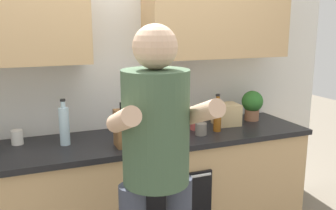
% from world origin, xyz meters
% --- Properties ---
extents(back_wall_unit, '(4.00, 0.38, 2.50)m').
position_xyz_m(back_wall_unit, '(-0.01, 0.27, 1.50)').
color(back_wall_unit, silver).
rests_on(back_wall_unit, ground).
extents(counter, '(2.84, 0.67, 0.90)m').
position_xyz_m(counter, '(0.00, -0.00, 0.45)').
color(counter, tan).
rests_on(counter, ground).
extents(person_standing, '(0.49, 0.45, 1.72)m').
position_xyz_m(person_standing, '(-0.08, -0.83, 1.02)').
color(person_standing, '#383D4C').
rests_on(person_standing, ground).
extents(bottle_wine, '(0.06, 0.06, 0.22)m').
position_xyz_m(bottle_wine, '(-0.00, -0.02, 0.99)').
color(bottle_wine, '#471419').
rests_on(bottle_wine, counter).
extents(bottle_syrup, '(0.06, 0.06, 0.29)m').
position_xyz_m(bottle_syrup, '(0.70, -0.07, 1.03)').
color(bottle_syrup, '#8C4C14').
rests_on(bottle_syrup, counter).
extents(bottle_vinegar, '(0.06, 0.06, 0.33)m').
position_xyz_m(bottle_vinegar, '(0.22, 0.01, 1.04)').
color(bottle_vinegar, brown).
rests_on(bottle_vinegar, counter).
extents(bottle_water, '(0.07, 0.07, 0.32)m').
position_xyz_m(bottle_water, '(-0.44, 0.04, 1.04)').
color(bottle_water, silver).
rests_on(bottle_water, counter).
extents(cup_coffee, '(0.08, 0.08, 0.10)m').
position_xyz_m(cup_coffee, '(-0.74, 0.17, 0.95)').
color(cup_coffee, white).
rests_on(cup_coffee, counter).
extents(cup_ceramic, '(0.08, 0.08, 0.09)m').
position_xyz_m(cup_ceramic, '(0.56, 0.04, 0.95)').
color(cup_ceramic, '#BF4C47').
rests_on(cup_ceramic, counter).
extents(cup_stoneware, '(0.09, 0.09, 0.09)m').
position_xyz_m(cup_stoneware, '(0.54, -0.11, 0.95)').
color(cup_stoneware, slate).
rests_on(cup_stoneware, counter).
extents(knife_block, '(0.10, 0.14, 0.31)m').
position_xyz_m(knife_block, '(-0.07, -0.15, 1.03)').
color(knife_block, brown).
rests_on(knife_block, counter).
extents(potted_herb, '(0.18, 0.18, 0.26)m').
position_xyz_m(potted_herb, '(1.15, 0.12, 1.04)').
color(potted_herb, '#9E6647').
rests_on(potted_herb, counter).
extents(grocery_bag_bread, '(0.21, 0.20, 0.17)m').
position_xyz_m(grocery_bag_bread, '(0.87, 0.07, 0.99)').
color(grocery_bag_bread, tan).
rests_on(grocery_bag_bread, counter).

